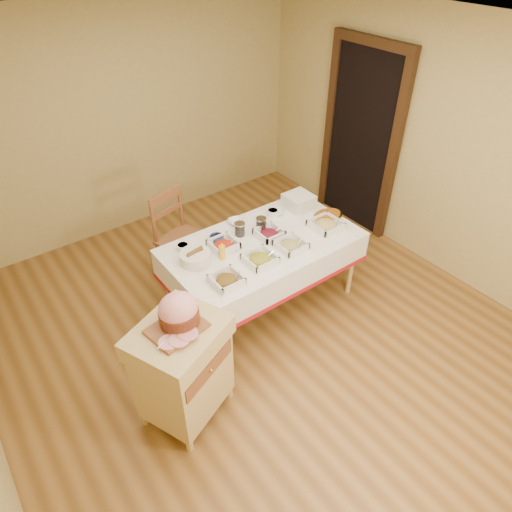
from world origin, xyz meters
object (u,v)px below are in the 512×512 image
Objects in this scene: mustard_bottle at (222,252)px; brass_platter at (328,216)px; dining_chair at (180,237)px; preserve_jar_left at (240,230)px; ham_on_board at (178,313)px; plate_stack at (299,201)px; butcher_cart at (183,367)px; bread_basket at (195,257)px; dining_table at (263,255)px; preserve_jar_right at (261,225)px.

brass_platter is at bearing -3.13° from mustard_bottle.
dining_chair reaches higher than preserve_jar_left.
plate_stack is (1.88, 0.89, -0.20)m from ham_on_board.
butcher_cart is at bearing -118.40° from dining_chair.
bread_basket is 0.83× the size of brass_platter.
dining_chair reaches higher than dining_table.
preserve_jar_left is at bearing 32.13° from mustard_bottle.
bread_basket is (0.55, 0.73, -0.23)m from ham_on_board.
butcher_cart reaches higher than preserve_jar_left.
ham_on_board is at bearing -140.36° from mustard_bottle.
preserve_jar_right is 0.77m from bread_basket.
mustard_bottle is (-0.55, -0.16, 0.02)m from preserve_jar_right.
ham_on_board reaches higher than dining_table.
mustard_bottle is at bearing 178.99° from dining_table.
dining_table is 6.84× the size of plate_stack.
butcher_cart is 3.36× the size of bread_basket.
butcher_cart is 1.71m from dining_chair.
dining_chair is at bearing 73.21° from bread_basket.
preserve_jar_right is at bearing 4.11° from bread_basket.
preserve_jar_left is 0.78m from plate_stack.
plate_stack reaches higher than bread_basket.
butcher_cart reaches higher than brass_platter.
preserve_jar_right is 0.78× the size of mustard_bottle.
plate_stack reaches higher than preserve_jar_left.
bread_basket reaches higher than brass_platter.
butcher_cart is 1.01m from bread_basket.
dining_chair is 3.63× the size of bread_basket.
ham_on_board is 2.08m from brass_platter.
butcher_cart is 1.61m from preserve_jar_right.
dining_table is at bearing 27.34° from ham_on_board.
ham_on_board is (-0.77, -1.47, 0.52)m from dining_chair.
bread_basket is at bearing -173.24° from plate_stack.
preserve_jar_left is 0.56m from bread_basket.
dining_table is at bearing -122.75° from preserve_jar_right.
butcher_cart reaches higher than plate_stack.
dining_chair is 0.90m from mustard_bottle.
bread_basket is (-0.22, -0.74, 0.30)m from dining_chair.
preserve_jar_right is at bearing 31.21° from butcher_cart.
dining_chair is 0.77m from preserve_jar_left.
ham_on_board is 3.01× the size of preserve_jar_left.
brass_platter is (0.67, -0.22, -0.04)m from preserve_jar_right.
mustard_bottle is (-0.34, -0.21, 0.02)m from preserve_jar_left.
bread_basket is at bearing 52.37° from butcher_cart.
brass_platter is (2.03, 0.60, 0.25)m from butcher_cart.
bread_basket is (-0.66, 0.11, 0.21)m from dining_table.
brass_platter reaches higher than dining_table.
preserve_jar_right is (1.36, 0.82, 0.30)m from butcher_cart.
brass_platter is (0.78, -0.06, 0.18)m from dining_table.
ham_on_board reaches higher than preserve_jar_right.
dining_chair is 1.74m from ham_on_board.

